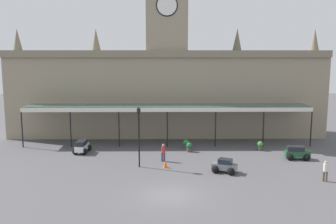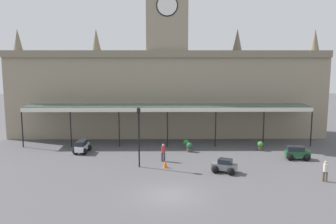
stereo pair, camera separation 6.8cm
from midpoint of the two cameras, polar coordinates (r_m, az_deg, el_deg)
name	(u,v)px [view 1 (the left image)]	position (r m, az deg, el deg)	size (l,w,h in m)	color
ground_plane	(170,195)	(26.64, 0.17, -12.79)	(140.00, 140.00, 0.00)	#514F52
station_building	(167,85)	(45.08, -0.24, 4.19)	(37.84, 5.61, 19.41)	gray
entrance_canopy	(167,107)	(40.40, -0.17, 0.80)	(31.30, 3.26, 4.35)	#38564C
car_green_estate	(297,153)	(37.21, 19.33, -6.09)	(2.33, 1.68, 1.27)	#1E512D
car_grey_sedan	(225,167)	(31.64, 8.72, -8.41)	(2.23, 2.00, 1.19)	slate
car_white_estate	(82,147)	(38.45, -13.28, -5.35)	(1.66, 2.31, 1.27)	silver
pedestrian_crossing_forecourt	(325,170)	(31.54, 23.20, -8.32)	(0.34, 0.34, 1.67)	brown
pedestrian_beside_cars	(163,152)	(34.36, -0.80, -6.21)	(0.38, 0.34, 1.67)	#3F384C
victorian_lamppost	(139,130)	(32.21, -4.60, -2.86)	(0.30, 0.30, 5.39)	black
traffic_cone	(165,164)	(32.64, -0.50, -8.03)	(0.40, 0.40, 0.71)	orange
planter_forecourt_centre	(189,147)	(37.87, 3.28, -5.46)	(0.60, 0.60, 0.96)	#47423D
planter_near_kerb	(186,144)	(39.20, 2.76, -4.96)	(0.60, 0.60, 0.96)	#47423D
planter_by_canopy	(260,146)	(39.52, 14.09, -5.11)	(0.60, 0.60, 0.96)	#47423D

